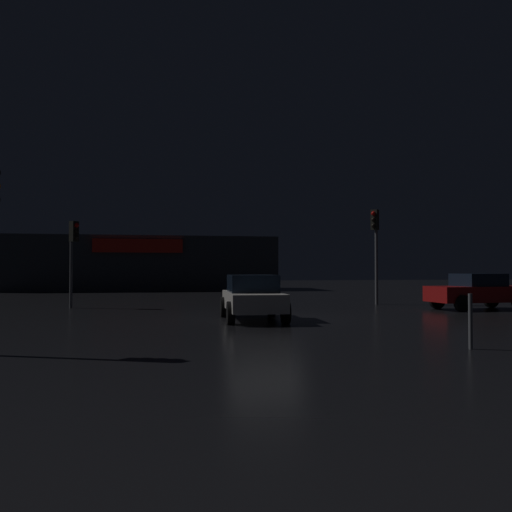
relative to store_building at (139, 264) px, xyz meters
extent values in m
plane|color=black|center=(4.88, -26.34, -2.10)|extent=(120.00, 120.00, 0.00)
cube|color=#33383D|center=(0.00, 0.01, 0.00)|extent=(21.25, 7.11, 4.19)
cube|color=red|center=(0.00, -3.70, 1.29)|extent=(6.49, 0.24, 1.01)
cylinder|color=#595B60|center=(-2.30, -20.06, -0.25)|extent=(0.13, 0.13, 3.70)
cube|color=black|center=(-2.18, -20.16, 1.16)|extent=(0.41, 0.41, 0.87)
sphere|color=red|center=(-2.06, -20.27, 1.42)|extent=(0.20, 0.20, 0.20)
sphere|color=black|center=(-2.06, -20.27, 1.16)|extent=(0.20, 0.20, 0.20)
sphere|color=black|center=(-2.06, -20.27, 0.90)|extent=(0.20, 0.20, 0.20)
cylinder|color=#595B60|center=(11.46, -20.27, 0.12)|extent=(0.15, 0.15, 4.44)
cube|color=black|center=(11.35, -20.38, 1.87)|extent=(0.41, 0.41, 0.95)
sphere|color=red|center=(11.23, -20.49, 2.16)|extent=(0.20, 0.20, 0.20)
sphere|color=black|center=(11.23, -20.49, 1.87)|extent=(0.20, 0.20, 0.20)
sphere|color=black|center=(11.23, -20.49, 1.59)|extent=(0.20, 0.20, 0.20)
cube|color=#A51414|center=(14.20, -24.10, -1.46)|extent=(4.04, 1.94, 0.63)
cube|color=black|center=(14.23, -24.10, -0.88)|extent=(1.79, 1.65, 0.51)
cylinder|color=black|center=(15.45, -23.16, -1.77)|extent=(0.66, 0.25, 0.65)
cylinder|color=black|center=(12.85, -23.30, -1.77)|extent=(0.66, 0.25, 0.65)
cylinder|color=black|center=(12.94, -25.04, -1.77)|extent=(0.66, 0.25, 0.65)
cube|color=silver|center=(4.33, -26.88, -1.47)|extent=(1.86, 4.04, 0.56)
cube|color=black|center=(4.33, -26.81, -0.91)|extent=(1.59, 2.02, 0.56)
cylinder|color=black|center=(3.56, -25.53, -1.75)|extent=(0.25, 0.70, 0.69)
cylinder|color=black|center=(5.23, -25.62, -1.75)|extent=(0.25, 0.70, 0.69)
cylinder|color=black|center=(3.43, -28.14, -1.75)|extent=(0.25, 0.70, 0.69)
cylinder|color=black|center=(5.09, -28.23, -1.75)|extent=(0.25, 0.70, 0.69)
cylinder|color=#595B60|center=(7.61, -33.92, -1.53)|extent=(0.08, 0.08, 1.14)
camera|label=1|loc=(1.21, -43.97, -0.45)|focal=37.62mm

